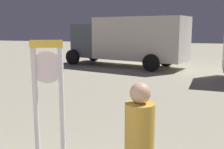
% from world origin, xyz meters
% --- Properties ---
extents(standing_clock, '(0.43, 0.26, 2.08)m').
position_xyz_m(standing_clock, '(-0.42, 2.14, 1.29)').
color(standing_clock, silver).
rests_on(standing_clock, ground_plane).
extents(person_near_clock, '(0.32, 0.32, 1.68)m').
position_xyz_m(person_near_clock, '(0.93, 1.59, 0.94)').
color(person_near_clock, gold).
rests_on(person_near_clock, ground_plane).
extents(box_truck_near, '(7.44, 4.28, 2.82)m').
position_xyz_m(box_truck_near, '(-1.66, 14.33, 1.57)').
color(box_truck_near, beige).
rests_on(box_truck_near, ground_plane).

